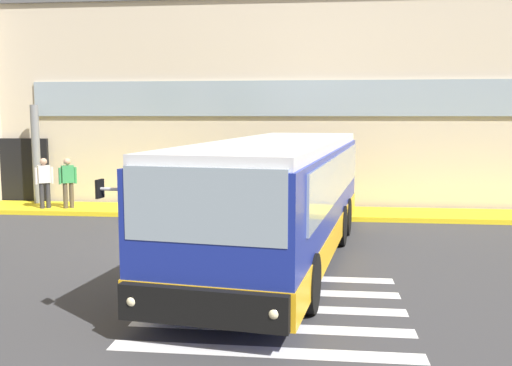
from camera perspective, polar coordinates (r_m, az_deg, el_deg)
ground_plane at (r=14.11m, az=-4.93°, el=-6.52°), size 80.00×90.00×0.02m
bay_paint_stripes at (r=9.83m, az=1.89°, el=-12.44°), size 4.40×3.96×0.01m
terminal_building at (r=25.33m, az=-1.38°, el=7.92°), size 24.57×13.80×7.42m
boarding_curb at (r=18.73m, az=-2.06°, el=-2.88°), size 26.77×2.00×0.15m
entry_support_column at (r=21.32m, az=-21.23°, el=2.71°), size 0.28×0.28×3.44m
bus_main_foreground at (r=12.59m, az=2.29°, el=-1.91°), size 4.33×10.45×2.70m
passenger_near_column at (r=20.11m, az=-20.52°, el=0.35°), size 0.52×0.50×1.68m
passenger_by_doorway at (r=19.83m, az=-18.38°, el=0.25°), size 0.49×0.40×1.68m
safety_bollard_yellow at (r=17.30m, az=8.87°, el=-2.52°), size 0.18×0.18×0.90m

